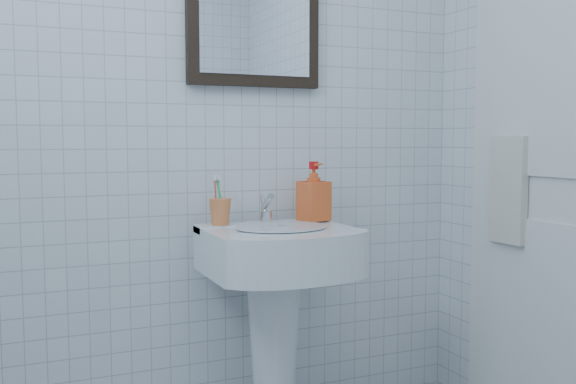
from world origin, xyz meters
name	(u,v)px	position (x,y,z in m)	size (l,w,h in m)	color
wall_back	(186,82)	(0.00, 1.20, 1.25)	(2.20, 0.02, 2.50)	silver
washbasin	(276,296)	(0.25, 0.98, 0.51)	(0.49, 0.36, 0.76)	white
faucet	(266,211)	(0.25, 1.07, 0.80)	(0.04, 0.10, 0.11)	silver
toothbrush_cup	(220,212)	(0.08, 1.08, 0.80)	(0.08, 0.08, 0.09)	orange
soap_dispenser	(314,191)	(0.43, 1.07, 0.86)	(0.09, 0.10, 0.21)	#E35416
bathroom_door	(560,154)	(1.08, 0.55, 1.00)	(0.04, 0.80, 2.00)	silver
towel_ring	(514,139)	(1.06, 0.74, 1.05)	(0.18, 0.18, 0.01)	silver
hand_towel	(508,190)	(1.04, 0.74, 0.87)	(0.03, 0.16, 0.38)	beige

